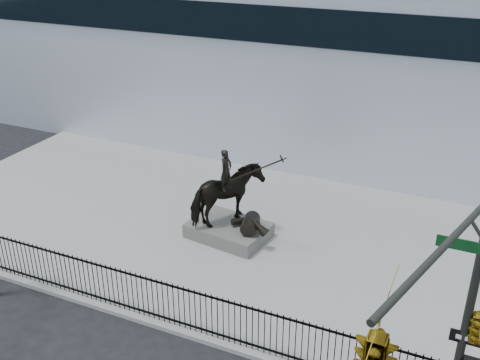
% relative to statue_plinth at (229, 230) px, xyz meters
% --- Properties ---
extents(plaza, '(30.00, 12.00, 0.15)m').
position_rel_statue_plinth_xyz_m(plaza, '(1.46, 0.46, -0.35)').
color(plaza, gray).
rests_on(plaza, ground).
extents(building, '(44.00, 14.00, 9.00)m').
position_rel_statue_plinth_xyz_m(building, '(1.46, 13.46, 4.08)').
color(building, silver).
rests_on(building, ground).
extents(picket_fence, '(22.10, 0.10, 1.50)m').
position_rel_statue_plinth_xyz_m(picket_fence, '(1.46, -5.29, 0.48)').
color(picket_fence, black).
rests_on(picket_fence, plaza).
extents(statue_plinth, '(3.14, 2.37, 0.54)m').
position_rel_statue_plinth_xyz_m(statue_plinth, '(0.00, 0.00, 0.00)').
color(statue_plinth, '#514F4A').
rests_on(statue_plinth, plaza).
extents(equestrian_statue, '(3.69, 2.54, 3.15)m').
position_rel_statue_plinth_xyz_m(equestrian_statue, '(0.06, -0.01, 1.41)').
color(equestrian_statue, black).
rests_on(equestrian_statue, statue_plinth).
extents(traffic_signal_right, '(2.17, 6.86, 7.00)m').
position_rel_statue_plinth_xyz_m(traffic_signal_right, '(7.92, -8.54, 4.43)').
color(traffic_signal_right, '#252722').
rests_on(traffic_signal_right, ground).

